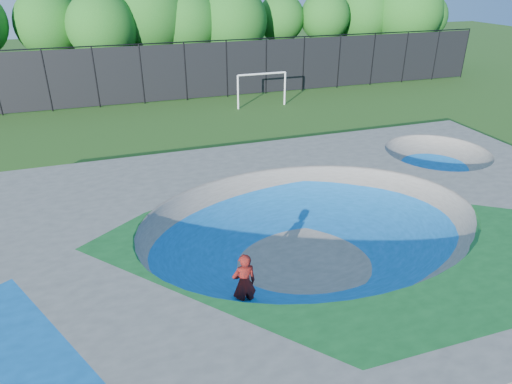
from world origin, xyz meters
TOP-DOWN VIEW (x-y plane):
  - ground at (0.00, 0.00)m, footprint 120.00×120.00m
  - skate_deck at (0.00, 0.00)m, footprint 22.00×14.00m
  - skater at (-2.79, -1.82)m, footprint 0.69×0.48m
  - skateboard at (-2.79, -1.82)m, footprint 0.81×0.37m
  - soccer_goal at (4.49, 17.61)m, footprint 3.46×0.12m
  - fence at (0.00, 21.00)m, footprint 48.09×0.09m
  - treeline at (0.73, 26.06)m, footprint 50.18×7.78m

SIDE VIEW (x-z plane):
  - ground at x=0.00m, z-range 0.00..0.00m
  - skateboard at x=-2.79m, z-range 0.00..0.05m
  - skate_deck at x=0.00m, z-range 0.00..1.50m
  - skater at x=-2.79m, z-range 0.00..1.84m
  - soccer_goal at x=4.49m, z-range 0.45..2.73m
  - fence at x=0.00m, z-range 0.08..4.12m
  - treeline at x=0.73m, z-range 0.76..9.12m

